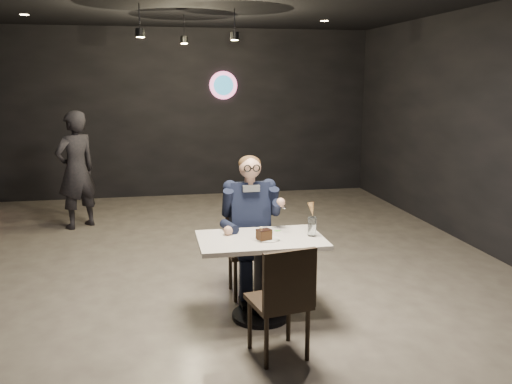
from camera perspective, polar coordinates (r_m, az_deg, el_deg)
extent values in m
plane|color=gray|center=(5.84, -5.23, -9.47)|extent=(9.00, 9.00, 0.00)
cube|color=black|center=(7.47, -7.30, 17.61)|extent=(1.40, 1.20, 0.36)
cube|color=white|center=(4.89, 0.50, -9.05)|extent=(1.10, 0.70, 0.75)
cube|color=black|center=(5.37, -0.67, -6.15)|extent=(0.42, 0.46, 0.92)
cube|color=black|center=(4.24, 2.36, -11.18)|extent=(0.50, 0.53, 0.92)
cube|color=black|center=(5.29, -0.68, -3.47)|extent=(0.60, 0.80, 1.44)
cylinder|color=white|center=(4.71, 1.33, -4.99)|extent=(0.20, 0.20, 0.01)
cube|color=black|center=(4.67, 0.85, -4.52)|extent=(0.14, 0.13, 0.08)
ellipsoid|color=green|center=(4.65, 2.25, -4.10)|extent=(0.06, 0.04, 0.01)
cylinder|color=silver|center=(4.83, 5.92, -3.64)|extent=(0.08, 0.08, 0.17)
cone|color=tan|center=(4.79, 5.89, -1.82)|extent=(0.08, 0.08, 0.12)
imported|color=black|center=(8.13, -18.41, 2.21)|extent=(0.73, 0.70, 1.68)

